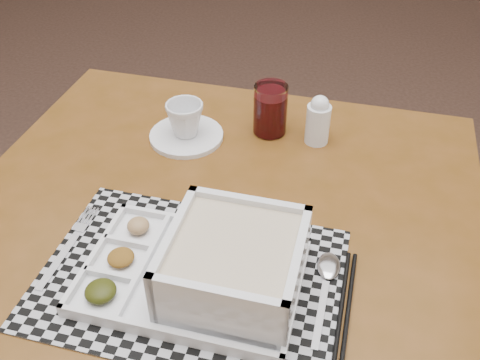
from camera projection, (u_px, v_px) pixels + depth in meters
name	position (u px, v px, depth m)	size (l,w,h in m)	color
floor	(157.00, 247.00, 1.78)	(5.00, 5.00, 0.00)	black
dining_table	(212.00, 252.00, 0.94)	(0.98, 0.98, 0.68)	#50310E
placemat	(190.00, 278.00, 0.80)	(0.45, 0.31, 0.00)	#A5A5AC
serving_tray	(223.00, 268.00, 0.76)	(0.34, 0.25, 0.10)	silver
fork	(69.00, 244.00, 0.85)	(0.03, 0.19, 0.00)	#B9B9C0
spoon	(328.00, 273.00, 0.81)	(0.04, 0.18, 0.01)	#B9B9C0
chopsticks	(344.00, 316.00, 0.74)	(0.04, 0.24, 0.01)	black
saucer	(186.00, 136.00, 1.09)	(0.15, 0.15, 0.01)	silver
cup	(185.00, 119.00, 1.06)	(0.08, 0.08, 0.07)	silver
juice_glass	(270.00, 111.00, 1.08)	(0.07, 0.07, 0.11)	white
creamer_bottle	(318.00, 120.00, 1.05)	(0.05, 0.05, 0.10)	silver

